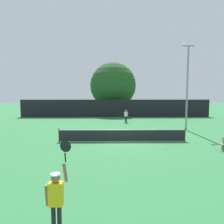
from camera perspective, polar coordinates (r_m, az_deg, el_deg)
ground_plane at (r=16.78m, az=2.83°, el=-8.02°), size 120.00×120.00×0.00m
tennis_net at (r=16.67m, az=2.83°, el=-6.31°), size 10.10×0.08×1.07m
perimeter_fence at (r=33.18m, az=0.95°, el=1.02°), size 30.05×0.12×2.77m
player_serving at (r=6.16m, az=-14.97°, el=-20.98°), size 0.67×0.40×2.60m
player_receiving at (r=27.15m, az=3.83°, el=-0.80°), size 0.57×0.24×1.61m
tennis_ball at (r=14.93m, az=14.63°, el=-9.74°), size 0.07×0.07×0.07m
light_pole at (r=22.79m, az=19.92°, el=7.79°), size 1.18×0.28×8.81m
large_tree at (r=38.43m, az=0.29°, el=7.27°), size 8.36×8.36×9.37m
parked_car_near at (r=39.06m, az=-11.10°, el=0.67°), size 2.28×4.36×1.69m
parked_car_mid at (r=42.03m, az=2.94°, el=1.09°), size 1.99×4.24×1.69m
parked_car_far at (r=42.46m, az=13.50°, el=0.99°), size 2.37×4.39×1.69m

